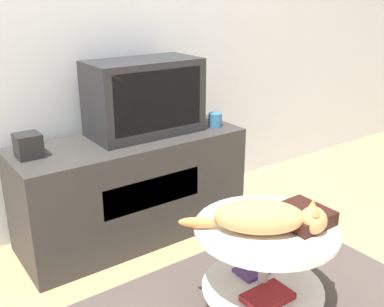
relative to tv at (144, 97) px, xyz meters
The scene contains 7 objects.
tv_stand 0.51m from the tv, 163.39° to the right, with size 1.27×0.48×0.58m.
tv is the anchor object (origin of this frame).
speaker 0.67m from the tv, behind, with size 0.12×0.12×0.12m.
mug 0.45m from the tv, 17.81° to the right, with size 0.08×0.08×0.08m.
coffee_table 1.11m from the tv, 90.63° to the right, with size 0.59×0.59×0.42m.
dvd_box 1.10m from the tv, 82.58° to the right, with size 0.20×0.21×0.06m.
cat 1.05m from the tv, 92.48° to the right, with size 0.48×0.41×0.13m.
Camera 1 is at (-1.10, -1.07, 1.34)m, focal length 42.00 mm.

